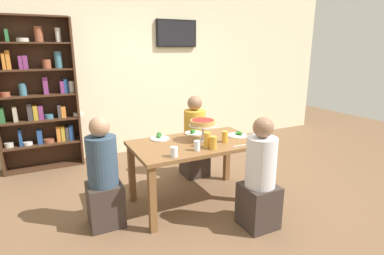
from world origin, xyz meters
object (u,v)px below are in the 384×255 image
bookshelf (37,95)px  beer_glass_amber_short (213,143)px  deep_dish_pizza_stand (203,124)px  water_glass_clear_near (174,152)px  salad_plate_spare (193,133)px  cutlery_knife_near (240,145)px  diner_head_west (104,180)px  beer_glass_amber_spare (225,137)px  television (177,33)px  beer_glass_amber_tall (207,140)px  salad_plate_near_diner (160,137)px  diner_near_right (260,182)px  salad_plate_far_diner (237,135)px  cutlery_fork_near (254,143)px  dining_table (196,151)px  water_glass_clear_far (197,146)px  diner_far_right (195,142)px

bookshelf → beer_glass_amber_short: (1.62, -2.31, -0.31)m
deep_dish_pizza_stand → water_glass_clear_near: size_ratio=3.15×
salad_plate_spare → water_glass_clear_near: (-0.54, -0.65, 0.04)m
beer_glass_amber_short → cutlery_knife_near: bearing=-5.6°
beer_glass_amber_short → water_glass_clear_near: 0.47m
diner_head_west → beer_glass_amber_spare: 1.39m
deep_dish_pizza_stand → beer_glass_amber_short: bearing=-98.0°
television → cutlery_knife_near: size_ratio=4.09×
beer_glass_amber_tall → deep_dish_pizza_stand: bearing=72.6°
salad_plate_spare → beer_glass_amber_tall: beer_glass_amber_tall is taller
television → deep_dish_pizza_stand: size_ratio=2.30×
diner_head_west → salad_plate_near_diner: size_ratio=5.21×
salad_plate_spare → diner_near_right: bearing=-79.2°
television → diner_near_right: 3.25m
beer_glass_amber_tall → water_glass_clear_near: (-0.44, -0.12, -0.03)m
diner_near_right → salad_plate_spare: bearing=10.8°
salad_plate_far_diner → television: bearing=86.3°
deep_dish_pizza_stand → beer_glass_amber_spare: size_ratio=2.46×
diner_near_right → diner_head_west: size_ratio=1.00×
cutlery_knife_near → salad_plate_spare: bearing=112.3°
cutlery_fork_near → salad_plate_spare: bearing=136.9°
television → diner_near_right: television is taller
salad_plate_near_diner → cutlery_knife_near: bearing=-42.0°
beer_glass_amber_tall → beer_glass_amber_short: beer_glass_amber_tall is taller
cutlery_fork_near → dining_table: bearing=163.5°
cutlery_fork_near → water_glass_clear_far: bearing=-172.3°
diner_far_right → beer_glass_amber_tall: (-0.32, -0.91, 0.33)m
salad_plate_near_diner → dining_table: bearing=-43.3°
beer_glass_amber_short → diner_head_west: bearing=165.7°
diner_near_right → beer_glass_amber_spare: (-0.04, 0.60, 0.31)m
beer_glass_amber_tall → water_glass_clear_far: beer_glass_amber_tall is taller
dining_table → diner_near_right: 0.83m
salad_plate_far_diner → water_glass_clear_near: (-0.98, -0.32, 0.04)m
bookshelf → diner_far_right: (1.92, -1.30, -0.62)m
water_glass_clear_far → cutlery_knife_near: bearing=-7.9°
diner_far_right → salad_plate_near_diner: 0.83m
salad_plate_spare → water_glass_clear_near: water_glass_clear_near is taller
salad_plate_spare → salad_plate_near_diner: bearing=-177.6°
salad_plate_far_diner → beer_glass_amber_short: beer_glass_amber_short is taller
bookshelf → diner_head_west: (0.52, -2.02, -0.62)m
deep_dish_pizza_stand → water_glass_clear_near: bearing=-146.0°
diner_head_west → beer_glass_amber_short: (1.11, -0.28, 0.32)m
television → beer_glass_amber_short: (-0.65, -2.40, -1.21)m
diner_head_west → beer_glass_amber_tall: (1.08, -0.19, 0.33)m
diner_near_right → deep_dish_pizza_stand: (-0.24, 0.76, 0.45)m
bookshelf → dining_table: bearing=-52.0°
television → water_glass_clear_near: size_ratio=7.26×
cutlery_fork_near → bookshelf: bearing=145.0°
salad_plate_spare → cutlery_knife_near: size_ratio=1.24×
salad_plate_near_diner → beer_glass_amber_short: 0.71m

